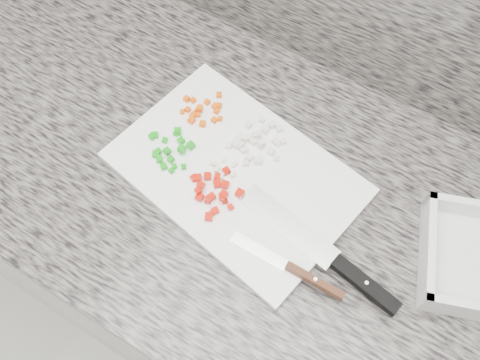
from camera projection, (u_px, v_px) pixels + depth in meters
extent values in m
cube|color=white|center=(255.00, 276.00, 1.32)|extent=(3.92, 0.62, 0.86)
cube|color=#615D55|center=(262.00, 195.00, 0.92)|extent=(3.96, 0.64, 0.04)
cube|color=white|center=(236.00, 173.00, 0.91)|extent=(0.44, 0.34, 0.01)
cube|color=#E15404|center=(182.00, 112.00, 0.95)|extent=(0.01, 0.01, 0.01)
cube|color=#E15404|center=(220.00, 119.00, 0.95)|extent=(0.01, 0.01, 0.01)
cube|color=#E15404|center=(191.00, 120.00, 0.94)|extent=(0.01, 0.01, 0.01)
cube|color=#E15404|center=(219.00, 105.00, 0.96)|extent=(0.01, 0.01, 0.01)
cube|color=#E15404|center=(215.00, 106.00, 0.96)|extent=(0.01, 0.01, 0.01)
cube|color=#E15404|center=(219.00, 95.00, 0.97)|extent=(0.01, 0.01, 0.01)
cube|color=#E15404|center=(207.00, 102.00, 0.96)|extent=(0.01, 0.01, 0.01)
cube|color=#E15404|center=(198.00, 115.00, 0.95)|extent=(0.01, 0.01, 0.01)
cube|color=#E15404|center=(188.00, 110.00, 0.96)|extent=(0.01, 0.01, 0.01)
cube|color=#E15404|center=(193.00, 100.00, 0.97)|extent=(0.01, 0.01, 0.01)
cube|color=#E15404|center=(214.00, 120.00, 0.94)|extent=(0.01, 0.01, 0.01)
cube|color=#E15404|center=(217.00, 110.00, 0.96)|extent=(0.01, 0.01, 0.01)
cube|color=#E15404|center=(202.00, 124.00, 0.94)|extent=(0.01, 0.01, 0.01)
cube|color=#E15404|center=(187.00, 99.00, 0.97)|extent=(0.01, 0.01, 0.01)
cube|color=#E15404|center=(216.00, 111.00, 0.95)|extent=(0.01, 0.01, 0.01)
cube|color=#E15404|center=(193.00, 115.00, 0.95)|extent=(0.01, 0.01, 0.01)
cube|color=#E15404|center=(200.00, 108.00, 0.95)|extent=(0.01, 0.01, 0.01)
cube|color=#E15404|center=(198.00, 111.00, 0.95)|extent=(0.01, 0.01, 0.01)
cube|color=silver|center=(241.00, 138.00, 0.93)|extent=(0.02, 0.02, 0.01)
cube|color=silver|center=(279.00, 129.00, 0.94)|extent=(0.02, 0.02, 0.01)
cube|color=silver|center=(237.00, 143.00, 0.92)|extent=(0.01, 0.01, 0.01)
cube|color=silver|center=(271.00, 152.00, 0.91)|extent=(0.01, 0.01, 0.01)
cube|color=silver|center=(265.00, 130.00, 0.93)|extent=(0.01, 0.01, 0.01)
cube|color=silver|center=(253.00, 141.00, 0.92)|extent=(0.01, 0.01, 0.01)
cube|color=silver|center=(261.00, 143.00, 0.91)|extent=(0.02, 0.02, 0.01)
cube|color=silver|center=(278.00, 144.00, 0.92)|extent=(0.01, 0.01, 0.01)
cube|color=silver|center=(239.00, 146.00, 0.92)|extent=(0.01, 0.01, 0.01)
cube|color=silver|center=(253.00, 141.00, 0.92)|extent=(0.01, 0.01, 0.01)
cube|color=silver|center=(266.00, 129.00, 0.94)|extent=(0.01, 0.01, 0.01)
cube|color=silver|center=(229.00, 146.00, 0.92)|extent=(0.01, 0.01, 0.01)
cube|color=silver|center=(272.00, 125.00, 0.94)|extent=(0.01, 0.01, 0.01)
cube|color=silver|center=(248.00, 125.00, 0.94)|extent=(0.01, 0.01, 0.01)
cube|color=silver|center=(236.00, 144.00, 0.92)|extent=(0.01, 0.01, 0.01)
cube|color=silver|center=(258.00, 161.00, 0.90)|extent=(0.02, 0.02, 0.01)
cube|color=silver|center=(262.00, 120.00, 0.95)|extent=(0.01, 0.01, 0.01)
cube|color=silver|center=(256.00, 135.00, 0.92)|extent=(0.01, 0.01, 0.01)
cube|color=silver|center=(283.00, 142.00, 0.92)|extent=(0.01, 0.01, 0.01)
cube|color=silver|center=(276.00, 141.00, 0.92)|extent=(0.01, 0.01, 0.01)
cube|color=silver|center=(243.00, 150.00, 0.92)|extent=(0.01, 0.01, 0.01)
cube|color=silver|center=(246.00, 138.00, 0.93)|extent=(0.02, 0.02, 0.01)
cube|color=silver|center=(240.00, 144.00, 0.92)|extent=(0.01, 0.01, 0.01)
cube|color=silver|center=(257.00, 135.00, 0.93)|extent=(0.02, 0.02, 0.01)
cube|color=silver|center=(276.00, 158.00, 0.91)|extent=(0.01, 0.01, 0.01)
cube|color=silver|center=(245.00, 150.00, 0.92)|extent=(0.01, 0.01, 0.01)
cube|color=silver|center=(249.00, 157.00, 0.91)|extent=(0.01, 0.01, 0.01)
cube|color=silver|center=(246.00, 163.00, 0.90)|extent=(0.01, 0.01, 0.01)
cube|color=#0F960D|center=(171.00, 171.00, 0.90)|extent=(0.01, 0.01, 0.01)
cube|color=#0F960D|center=(165.00, 140.00, 0.93)|extent=(0.01, 0.01, 0.01)
cube|color=#0F960D|center=(176.00, 133.00, 0.93)|extent=(0.01, 0.01, 0.01)
cube|color=#0F960D|center=(164.00, 166.00, 0.90)|extent=(0.01, 0.01, 0.01)
cube|color=#0F960D|center=(152.00, 136.00, 0.93)|extent=(0.01, 0.01, 0.01)
cube|color=#0F960D|center=(171.00, 160.00, 0.91)|extent=(0.01, 0.01, 0.01)
cube|color=#0F960D|center=(160.00, 159.00, 0.91)|extent=(0.01, 0.01, 0.01)
cube|color=#0F960D|center=(156.00, 154.00, 0.91)|extent=(0.02, 0.02, 0.01)
cube|color=#0F960D|center=(174.00, 166.00, 0.90)|extent=(0.01, 0.01, 0.01)
cube|color=#0F960D|center=(184.00, 167.00, 0.90)|extent=(0.01, 0.01, 0.01)
cube|color=#0F960D|center=(182.00, 149.00, 0.91)|extent=(0.01, 0.01, 0.01)
cube|color=#0F960D|center=(167.00, 151.00, 0.90)|extent=(0.01, 0.01, 0.01)
cube|color=#0F960D|center=(181.00, 141.00, 0.92)|extent=(0.01, 0.01, 0.01)
cube|color=#0F960D|center=(178.00, 131.00, 0.93)|extent=(0.02, 0.02, 0.01)
cube|color=#0F960D|center=(152.00, 137.00, 0.93)|extent=(0.01, 0.01, 0.01)
cube|color=#0F960D|center=(158.00, 151.00, 0.91)|extent=(0.01, 0.01, 0.01)
cube|color=#0F960D|center=(155.00, 135.00, 0.93)|extent=(0.01, 0.01, 0.01)
cube|color=#0F960D|center=(191.00, 146.00, 0.92)|extent=(0.01, 0.01, 0.01)
cube|color=#C11202|center=(212.00, 197.00, 0.87)|extent=(0.01, 0.01, 0.01)
cube|color=#C11202|center=(215.00, 211.00, 0.86)|extent=(0.01, 0.01, 0.01)
cube|color=#C11202|center=(194.00, 178.00, 0.89)|extent=(0.01, 0.01, 0.01)
cube|color=#C11202|center=(217.00, 184.00, 0.88)|extent=(0.02, 0.02, 0.01)
cube|color=#C11202|center=(230.00, 207.00, 0.87)|extent=(0.01, 0.01, 0.01)
cube|color=#C11202|center=(224.00, 195.00, 0.86)|extent=(0.01, 0.01, 0.01)
cube|color=#C11202|center=(208.00, 200.00, 0.87)|extent=(0.01, 0.01, 0.01)
cube|color=#C11202|center=(217.00, 177.00, 0.89)|extent=(0.01, 0.01, 0.01)
cube|color=#C11202|center=(225.00, 201.00, 0.87)|extent=(0.01, 0.01, 0.01)
cube|color=#C11202|center=(198.00, 191.00, 0.87)|extent=(0.01, 0.01, 0.01)
cube|color=#C11202|center=(223.00, 197.00, 0.86)|extent=(0.01, 0.01, 0.01)
cube|color=#C11202|center=(225.00, 185.00, 0.88)|extent=(0.01, 0.01, 0.01)
cube|color=#C11202|center=(199.00, 190.00, 0.88)|extent=(0.01, 0.01, 0.01)
cube|color=#C11202|center=(211.00, 214.00, 0.86)|extent=(0.01, 0.01, 0.01)
cube|color=#C11202|center=(208.00, 176.00, 0.89)|extent=(0.02, 0.02, 0.01)
cube|color=#C11202|center=(240.00, 193.00, 0.87)|extent=(0.01, 0.01, 0.01)
cube|color=#C11202|center=(201.00, 185.00, 0.87)|extent=(0.01, 0.01, 0.01)
cube|color=#C11202|center=(226.00, 171.00, 0.90)|extent=(0.01, 0.01, 0.01)
cube|color=#C11202|center=(198.00, 178.00, 0.89)|extent=(0.02, 0.02, 0.01)
cube|color=#C11202|center=(209.00, 217.00, 0.86)|extent=(0.02, 0.02, 0.01)
cube|color=#C11202|center=(208.00, 200.00, 0.86)|extent=(0.01, 0.01, 0.01)
cube|color=#C11202|center=(199.00, 197.00, 0.87)|extent=(0.01, 0.01, 0.01)
cube|color=beige|center=(226.00, 172.00, 0.90)|extent=(0.01, 0.01, 0.01)
cube|color=beige|center=(235.00, 164.00, 0.90)|extent=(0.01, 0.01, 0.01)
cube|color=beige|center=(216.00, 170.00, 0.90)|extent=(0.01, 0.01, 0.01)
cube|color=beige|center=(223.00, 161.00, 0.91)|extent=(0.01, 0.01, 0.01)
cube|color=beige|center=(228.00, 170.00, 0.90)|extent=(0.01, 0.01, 0.01)
cube|color=beige|center=(223.00, 174.00, 0.90)|extent=(0.01, 0.01, 0.00)
cube|color=beige|center=(232.00, 176.00, 0.89)|extent=(0.01, 0.01, 0.01)
cube|color=beige|center=(221.00, 177.00, 0.89)|extent=(0.01, 0.01, 0.01)
cube|color=beige|center=(234.00, 165.00, 0.90)|extent=(0.01, 0.01, 0.01)
cube|color=beige|center=(233.00, 174.00, 0.89)|extent=(0.01, 0.01, 0.01)
cube|color=beige|center=(215.00, 164.00, 0.90)|extent=(0.01, 0.01, 0.01)
cube|color=beige|center=(211.00, 164.00, 0.91)|extent=(0.01, 0.01, 0.00)
cube|color=beige|center=(217.00, 168.00, 0.90)|extent=(0.01, 0.01, 0.01)
cube|color=silver|center=(289.00, 226.00, 0.85)|extent=(0.18, 0.07, 0.00)
cube|color=black|center=(365.00, 285.00, 0.80)|extent=(0.12, 0.04, 0.02)
cylinder|color=silver|center=(367.00, 283.00, 0.79)|extent=(0.01, 0.01, 0.00)
cube|color=silver|center=(259.00, 251.00, 0.83)|extent=(0.10, 0.02, 0.00)
cube|color=#472311|center=(315.00, 281.00, 0.80)|extent=(0.10, 0.01, 0.02)
cylinder|color=silver|center=(315.00, 279.00, 0.80)|extent=(0.01, 0.01, 0.00)
cube|color=silver|center=(428.00, 248.00, 0.82)|extent=(0.07, 0.17, 0.04)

